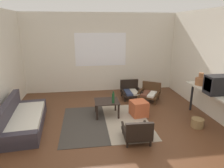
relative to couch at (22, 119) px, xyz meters
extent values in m
plane|color=#56331E|center=(2.06, -0.50, -0.20)|extent=(7.80, 7.80, 0.00)
cube|color=silver|center=(2.06, 2.56, 1.15)|extent=(5.60, 0.12, 2.70)
cube|color=white|center=(2.06, 2.50, 1.27)|extent=(1.75, 0.01, 1.12)
cube|color=silver|center=(4.72, -0.20, 1.15)|extent=(0.12, 6.60, 2.70)
cube|color=#38332D|center=(1.42, -0.03, -0.20)|extent=(1.05, 2.00, 0.01)
cube|color=gray|center=(2.46, -0.03, -0.20)|extent=(1.05, 2.00, 0.01)
cube|color=#38333D|center=(0.07, 0.01, -0.09)|extent=(0.94, 1.98, 0.22)
cube|color=beige|center=(0.10, 0.01, 0.07)|extent=(0.83, 1.80, 0.10)
cube|color=#38333D|center=(-0.26, -0.02, 0.18)|extent=(0.31, 1.93, 0.54)
cube|color=#38333D|center=(-0.01, 0.87, -0.04)|extent=(0.79, 0.25, 0.32)
cube|color=#38333D|center=(0.14, -0.86, -0.04)|extent=(0.79, 0.25, 0.32)
cube|color=black|center=(2.01, 0.37, 0.19)|extent=(0.62, 0.58, 0.02)
cube|color=black|center=(1.74, 0.62, -0.01)|extent=(0.04, 0.04, 0.38)
cube|color=black|center=(2.28, 0.62, -0.01)|extent=(0.04, 0.04, 0.38)
cube|color=black|center=(1.74, 0.12, -0.01)|extent=(0.04, 0.04, 0.38)
cube|color=black|center=(2.28, 0.12, -0.01)|extent=(0.04, 0.04, 0.38)
cylinder|color=black|center=(3.20, 1.24, -0.13)|extent=(0.04, 0.04, 0.14)
cylinder|color=black|center=(2.68, 1.23, -0.13)|extent=(0.04, 0.04, 0.14)
cylinder|color=black|center=(3.19, 1.79, -0.13)|extent=(0.04, 0.04, 0.14)
cylinder|color=black|center=(2.67, 1.78, -0.13)|extent=(0.04, 0.04, 0.14)
cube|color=black|center=(2.94, 1.51, -0.04)|extent=(0.61, 0.64, 0.05)
cube|color=beige|center=(3.04, 1.49, 0.02)|extent=(0.20, 0.58, 0.06)
cube|color=#2D3856|center=(2.83, 1.49, 0.02)|extent=(0.20, 0.58, 0.06)
cube|color=black|center=(2.93, 1.80, 0.17)|extent=(0.60, 0.08, 0.37)
cube|color=black|center=(3.21, 1.51, 0.08)|extent=(0.05, 0.63, 0.04)
cube|color=black|center=(2.66, 1.51, 0.08)|extent=(0.05, 0.63, 0.04)
cylinder|color=black|center=(2.26, -0.60, -0.14)|extent=(0.04, 0.04, 0.12)
cylinder|color=black|center=(2.72, -0.62, -0.14)|extent=(0.04, 0.04, 0.12)
cylinder|color=black|center=(2.24, -1.13, -0.14)|extent=(0.04, 0.04, 0.12)
cylinder|color=black|center=(2.69, -1.15, -0.14)|extent=(0.04, 0.04, 0.12)
cube|color=black|center=(2.48, -0.88, -0.06)|extent=(0.56, 0.63, 0.05)
cube|color=beige|center=(2.38, -0.85, 0.00)|extent=(0.20, 0.55, 0.06)
cube|color=black|center=(2.57, -0.86, 0.00)|extent=(0.20, 0.55, 0.06)
cube|color=black|center=(2.46, -1.15, 0.14)|extent=(0.54, 0.09, 0.35)
cube|color=black|center=(2.23, -0.87, 0.06)|extent=(0.07, 0.61, 0.04)
cube|color=black|center=(2.72, -0.89, 0.06)|extent=(0.07, 0.61, 0.04)
cylinder|color=#472D19|center=(3.51, 0.87, -0.12)|extent=(0.04, 0.04, 0.16)
cylinder|color=#472D19|center=(3.09, 1.14, -0.12)|extent=(0.04, 0.04, 0.16)
cylinder|color=#472D19|center=(3.81, 1.33, -0.12)|extent=(0.04, 0.04, 0.16)
cylinder|color=#472D19|center=(3.38, 1.60, -0.12)|extent=(0.04, 0.04, 0.16)
cube|color=#472D19|center=(3.45, 1.24, -0.02)|extent=(0.83, 0.84, 0.05)
cube|color=silver|center=(3.52, 1.16, 0.04)|extent=(0.47, 0.58, 0.06)
cube|color=brown|center=(3.35, 1.27, 0.04)|extent=(0.47, 0.58, 0.06)
cube|color=#472D19|center=(3.60, 1.47, 0.17)|extent=(0.53, 0.38, 0.33)
cube|color=#472D19|center=(3.68, 1.09, 0.10)|extent=(0.37, 0.55, 0.04)
cube|color=#472D19|center=(3.21, 1.38, 0.10)|extent=(0.37, 0.55, 0.04)
cube|color=#BC5633|center=(2.84, 0.24, 0.00)|extent=(0.47, 0.47, 0.40)
cube|color=beige|center=(4.37, -0.41, 0.60)|extent=(0.36, 1.71, 0.04)
cylinder|color=black|center=(4.37, 0.38, 0.19)|extent=(0.06, 0.06, 0.78)
cube|color=black|center=(4.37, -0.62, 0.83)|extent=(0.55, 0.33, 0.41)
cube|color=black|center=(4.10, -0.62, 0.85)|extent=(0.01, 0.26, 0.29)
cylinder|color=#935B38|center=(4.37, 0.07, 0.71)|extent=(0.25, 0.25, 0.18)
cylinder|color=#935B38|center=(4.37, 0.07, 0.87)|extent=(0.12, 0.12, 0.13)
cylinder|color=#194723|center=(2.16, 0.22, 0.32)|extent=(0.07, 0.07, 0.25)
cylinder|color=#194723|center=(2.16, 0.22, 0.48)|extent=(0.03, 0.03, 0.06)
cylinder|color=olive|center=(4.02, -0.56, -0.10)|extent=(0.28, 0.28, 0.21)
camera|label=1|loc=(1.46, -4.43, 2.08)|focal=32.06mm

